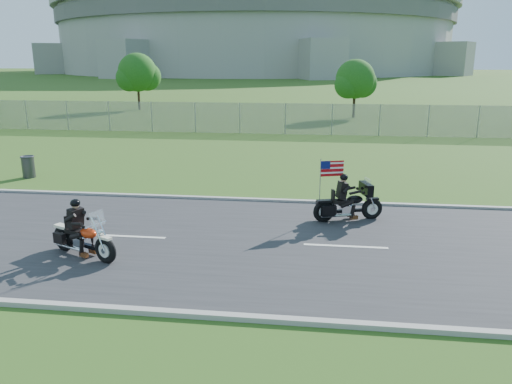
# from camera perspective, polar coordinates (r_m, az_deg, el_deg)

# --- Properties ---
(ground) EXTENTS (420.00, 420.00, 0.00)m
(ground) POSITION_cam_1_polar(r_m,az_deg,el_deg) (13.78, -6.73, -5.58)
(ground) COLOR #364D18
(ground) RESTS_ON ground
(road) EXTENTS (120.00, 8.00, 0.04)m
(road) POSITION_cam_1_polar(r_m,az_deg,el_deg) (13.77, -6.73, -5.50)
(road) COLOR #28282B
(road) RESTS_ON ground
(curb_north) EXTENTS (120.00, 0.18, 0.12)m
(curb_north) POSITION_cam_1_polar(r_m,az_deg,el_deg) (17.52, -3.58, -0.80)
(curb_north) COLOR #9E9B93
(curb_north) RESTS_ON ground
(curb_south) EXTENTS (120.00, 0.18, 0.12)m
(curb_south) POSITION_cam_1_polar(r_m,az_deg,el_deg) (10.23, -12.28, -13.22)
(curb_south) COLOR #9E9B93
(curb_south) RESTS_ON ground
(fence) EXTENTS (60.00, 0.03, 2.00)m
(fence) POSITION_cam_1_polar(r_m,az_deg,el_deg) (33.74, -6.96, 8.46)
(fence) COLOR gray
(fence) RESTS_ON ground
(stadium) EXTENTS (140.40, 140.40, 29.20)m
(stadium) POSITION_cam_1_polar(r_m,az_deg,el_deg) (184.28, 0.00, 18.46)
(stadium) COLOR #A3A099
(stadium) RESTS_ON ground
(tree_fence_near) EXTENTS (3.52, 3.28, 4.75)m
(tree_fence_near) POSITION_cam_1_polar(r_m,az_deg,el_deg) (42.67, 11.32, 12.32)
(tree_fence_near) COLOR #382316
(tree_fence_near) RESTS_ON ground
(tree_fence_mid) EXTENTS (3.96, 3.69, 5.30)m
(tree_fence_mid) POSITION_cam_1_polar(r_m,az_deg,el_deg) (49.62, -13.33, 12.95)
(tree_fence_mid) COLOR #382316
(tree_fence_mid) RESTS_ON ground
(motorcycle_lead) EXTENTS (2.09, 1.15, 1.50)m
(motorcycle_lead) POSITION_cam_1_polar(r_m,az_deg,el_deg) (13.19, -19.22, -5.09)
(motorcycle_lead) COLOR black
(motorcycle_lead) RESTS_ON ground
(motorcycle_follow) EXTENTS (2.16, 1.04, 1.85)m
(motorcycle_follow) POSITION_cam_1_polar(r_m,az_deg,el_deg) (15.42, 10.48, -1.46)
(motorcycle_follow) COLOR black
(motorcycle_follow) RESTS_ON ground
(trash_can) EXTENTS (0.65, 0.65, 0.88)m
(trash_can) POSITION_cam_1_polar(r_m,az_deg,el_deg) (22.83, -24.58, 2.61)
(trash_can) COLOR #39383D
(trash_can) RESTS_ON ground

